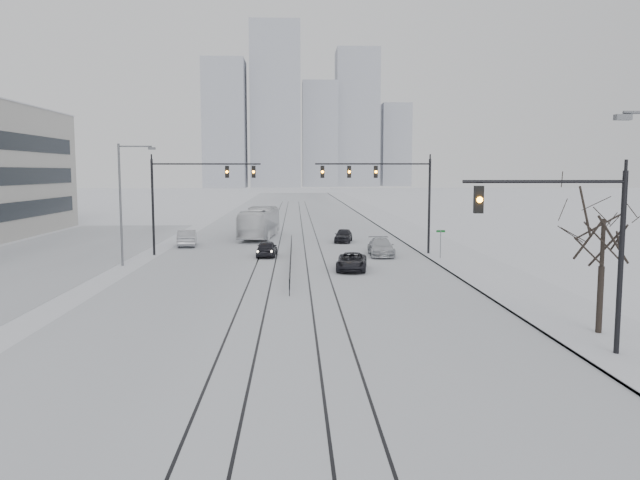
{
  "coord_description": "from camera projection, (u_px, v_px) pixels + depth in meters",
  "views": [
    {
      "loc": [
        0.33,
        -16.38,
        6.95
      ],
      "look_at": [
        1.71,
        17.83,
        3.2
      ],
      "focal_mm": 35.0,
      "sensor_mm": 36.0,
      "label": 1
    }
  ],
  "objects": [
    {
      "name": "ground",
      "position": [
        284.0,
        428.0,
        17.01
      ],
      "size": [
        500.0,
        500.0,
        0.0
      ],
      "primitive_type": "plane",
      "color": "silver",
      "rests_on": "ground"
    },
    {
      "name": "street_sign",
      "position": [
        441.0,
        240.0,
        49.1
      ],
      "size": [
        0.7,
        0.06,
        2.4
      ],
      "color": "#595B60",
      "rests_on": "ground"
    },
    {
      "name": "street_light_west",
      "position": [
        124.0,
        196.0,
        45.76
      ],
      "size": [
        2.73,
        0.25,
        9.0
      ],
      "color": "#595B60",
      "rests_on": "ground"
    },
    {
      "name": "road",
      "position": [
        292.0,
        229.0,
        76.61
      ],
      "size": [
        22.0,
        260.0,
        0.02
      ],
      "primitive_type": "cube",
      "color": "silver",
      "rests_on": "ground"
    },
    {
      "name": "curb",
      "position": [
        382.0,
        228.0,
        77.04
      ],
      "size": [
        0.1,
        260.0,
        0.12
      ],
      "primitive_type": "cube",
      "color": "gray",
      "rests_on": "ground"
    },
    {
      "name": "sedan_sb_outer",
      "position": [
        187.0,
        238.0,
        58.41
      ],
      "size": [
        2.18,
        4.83,
        1.54
      ],
      "primitive_type": "imported",
      "rotation": [
        0.0,
        0.0,
        3.26
      ],
      "color": "#A7A9AF",
      "rests_on": "ground"
    },
    {
      "name": "skyline",
      "position": [
        305.0,
        120.0,
        285.65
      ],
      "size": [
        96.0,
        48.0,
        72.0
      ],
      "color": "#9CA0AB",
      "rests_on": "ground"
    },
    {
      "name": "traffic_mast_near",
      "position": [
        579.0,
        237.0,
        22.91
      ],
      "size": [
        6.1,
        0.37,
        7.0
      ],
      "color": "black",
      "rests_on": "ground"
    },
    {
      "name": "sedan_nb_far",
      "position": [
        343.0,
        236.0,
        61.66
      ],
      "size": [
        2.24,
        4.15,
        1.34
      ],
      "primitive_type": "imported",
      "rotation": [
        0.0,
        0.0,
        -0.17
      ],
      "color": "black",
      "rests_on": "ground"
    },
    {
      "name": "traffic_mast_nw",
      "position": [
        188.0,
        188.0,
        51.82
      ],
      "size": [
        9.1,
        0.37,
        8.0
      ],
      "color": "black",
      "rests_on": "ground"
    },
    {
      "name": "sidewalk_east",
      "position": [
        401.0,
        228.0,
        77.14
      ],
      "size": [
        5.0,
        260.0,
        0.16
      ],
      "primitive_type": "cube",
      "color": "silver",
      "rests_on": "ground"
    },
    {
      "name": "sedan_sb_inner",
      "position": [
        267.0,
        249.0,
        51.21
      ],
      "size": [
        1.73,
        3.98,
        1.34
      ],
      "primitive_type": "imported",
      "rotation": [
        0.0,
        0.0,
        3.1
      ],
      "color": "black",
      "rests_on": "ground"
    },
    {
      "name": "bare_tree",
      "position": [
        603.0,
        231.0,
        25.99
      ],
      "size": [
        4.4,
        4.4,
        6.1
      ],
      "color": "black",
      "rests_on": "ground"
    },
    {
      "name": "tram_rails",
      "position": [
        291.0,
        248.0,
        56.74
      ],
      "size": [
        5.3,
        180.0,
        0.01
      ],
      "color": "black",
      "rests_on": "ground"
    },
    {
      "name": "sedan_nb_right",
      "position": [
        381.0,
        247.0,
        51.68
      ],
      "size": [
        2.16,
        4.97,
        1.42
      ],
      "primitive_type": "imported",
      "rotation": [
        0.0,
        0.0,
        -0.03
      ],
      "color": "#B6BABF",
      "rests_on": "ground"
    },
    {
      "name": "parking_strip",
      "position": [
        47.0,
        257.0,
        50.98
      ],
      "size": [
        14.0,
        60.0,
        0.03
      ],
      "primitive_type": "cube",
      "color": "silver",
      "rests_on": "ground"
    },
    {
      "name": "sedan_nb_front",
      "position": [
        352.0,
        262.0,
        43.98
      ],
      "size": [
        2.61,
        4.67,
        1.23
      ],
      "primitive_type": "imported",
      "rotation": [
        0.0,
        0.0,
        -0.13
      ],
      "color": "black",
      "rests_on": "ground"
    },
    {
      "name": "box_truck",
      "position": [
        260.0,
        223.0,
        65.41
      ],
      "size": [
        3.87,
        11.68,
        3.19
      ],
      "primitive_type": "imported",
      "rotation": [
        0.0,
        0.0,
        3.04
      ],
      "color": "silver",
      "rests_on": "ground"
    },
    {
      "name": "median_fence",
      "position": [
        291.0,
        258.0,
        46.75
      ],
      "size": [
        0.06,
        24.0,
        1.0
      ],
      "color": "black",
      "rests_on": "ground"
    },
    {
      "name": "traffic_mast_ne",
      "position": [
        389.0,
        186.0,
        51.47
      ],
      "size": [
        9.6,
        0.37,
        8.0
      ],
      "color": "black",
      "rests_on": "ground"
    }
  ]
}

